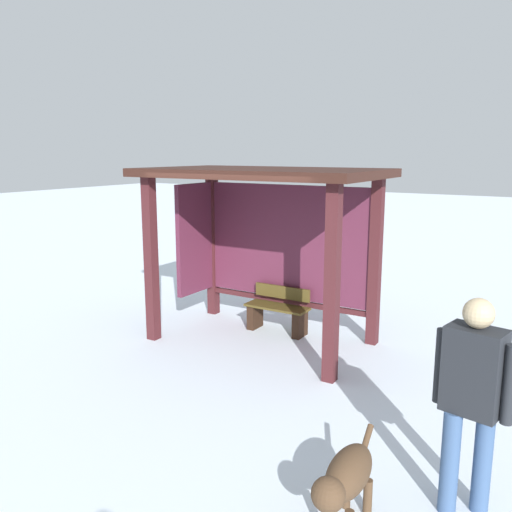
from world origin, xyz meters
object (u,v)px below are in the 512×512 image
bench_left_inside (278,312)px  person_walking (472,390)px  bus_shelter (263,211)px  dog (346,478)px

bench_left_inside → person_walking: person_walking is taller
bus_shelter → bench_left_inside: size_ratio=3.35×
bus_shelter → dog: (2.73, -3.39, -1.48)m
bus_shelter → bench_left_inside: bearing=67.8°
bus_shelter → bench_left_inside: bus_shelter is taller
bus_shelter → person_walking: (3.43, -2.68, -0.91)m
bench_left_inside → person_walking: 4.50m
person_walking → dog: bearing=-134.6°
person_walking → dog: size_ratio=1.67×
bench_left_inside → person_walking: bearing=-41.6°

